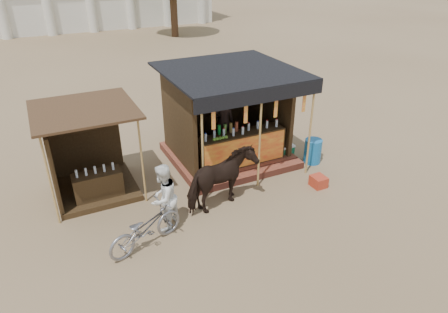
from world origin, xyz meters
TOP-DOWN VIEW (x-y plane):
  - ground at (0.00, 0.00)m, footprint 120.00×120.00m
  - main_stall at (1.00, 3.36)m, footprint 3.60×3.61m
  - secondary_stall at (-3.17, 3.24)m, footprint 2.40×2.40m
  - cow at (-0.32, 1.07)m, footprint 1.97×1.29m
  - motorbike at (-2.42, 0.46)m, footprint 1.90×1.18m
  - bystander at (-1.85, 0.91)m, footprint 1.00×0.97m
  - blue_barrel at (3.15, 2.00)m, footprint 0.63×0.63m
  - red_crate at (2.46, 0.80)m, footprint 0.37×0.42m
  - cooler at (2.47, 2.60)m, footprint 0.66×0.47m

SIDE VIEW (x-z plane):
  - ground at x=0.00m, z-range 0.00..0.00m
  - red_crate at x=2.46m, z-range 0.00..0.30m
  - cooler at x=2.47m, z-range 0.00..0.46m
  - blue_barrel at x=3.15m, z-range 0.00..0.74m
  - motorbike at x=-2.42m, z-range 0.00..0.94m
  - cow at x=-0.32m, z-range 0.00..1.53m
  - bystander at x=-1.85m, z-range 0.00..1.62m
  - secondary_stall at x=-3.17m, z-range -0.34..2.04m
  - main_stall at x=1.00m, z-range -0.36..2.42m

